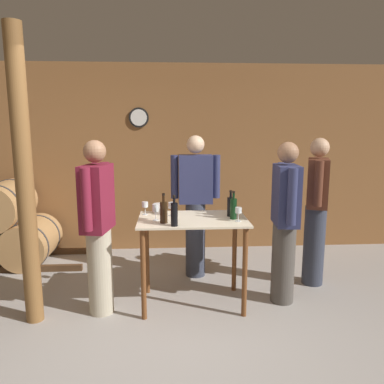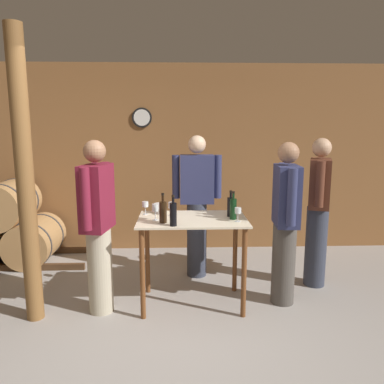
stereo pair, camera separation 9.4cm
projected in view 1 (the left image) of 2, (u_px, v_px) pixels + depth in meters
The scene contains 18 objects.
ground_plane at pixel (173, 351), 3.09m from camera, with size 14.00×14.00×0.00m, color #9E9993.
back_wall at pixel (170, 159), 5.47m from camera, with size 8.40×0.08×2.70m.
barrel_rack at pixel (7, 230), 4.98m from camera, with size 2.09×0.81×1.12m.
tasting_table at pixel (193, 236), 3.79m from camera, with size 1.09×0.70×0.92m.
wooden_post at pixel (24, 181), 3.35m from camera, with size 0.16×0.16×2.70m.
wine_bottle_far_left at pixel (164, 212), 3.56m from camera, with size 0.07×0.07×0.29m.
wine_bottle_left at pixel (174, 214), 3.45m from camera, with size 0.07×0.07×0.29m.
wine_bottle_center at pixel (230, 206), 3.82m from camera, with size 0.07×0.07×0.27m.
wine_bottle_right at pixel (233, 208), 3.71m from camera, with size 0.07×0.07×0.28m.
wine_glass_near_left at pixel (145, 205), 3.89m from camera, with size 0.06×0.06×0.14m.
wine_glass_near_center at pixel (156, 209), 3.66m from camera, with size 0.06×0.06×0.16m.
wine_glass_near_right at pixel (172, 206), 3.84m from camera, with size 0.06×0.06×0.14m.
wine_glass_far_side at pixel (238, 211), 3.62m from camera, with size 0.06×0.06×0.14m.
ice_bucket at pixel (159, 208), 3.98m from camera, with size 0.13×0.13×0.10m.
person_host at pixel (98, 224), 3.58m from camera, with size 0.29×0.58×1.71m.
person_visitor_with_scarf at pixel (285, 220), 3.82m from camera, with size 0.25×0.59×1.68m.
person_visitor_bearded at pixel (195, 203), 4.51m from camera, with size 0.59×0.24×1.72m.
person_visitor_near_door at pixel (316, 209), 4.26m from camera, with size 0.34×0.56×1.70m.
Camera 1 is at (-0.01, -2.81, 1.84)m, focal length 35.00 mm.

